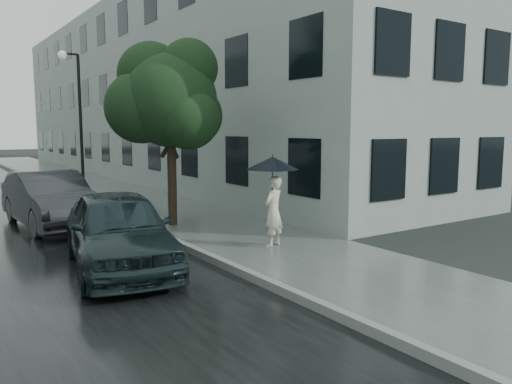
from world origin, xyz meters
TOP-DOWN VIEW (x-y plane):
  - ground at (0.00, 0.00)m, footprint 120.00×120.00m
  - sidewalk at (0.25, 12.00)m, footprint 3.50×60.00m
  - kerb_near at (-1.57, 12.00)m, footprint 0.15×60.00m
  - building_near at (5.47, 19.50)m, footprint 7.02×36.00m
  - pedestrian at (0.20, 2.00)m, footprint 0.67×0.57m
  - umbrella at (0.21, 2.05)m, footprint 1.54×1.54m
  - street_tree at (-0.60, 5.62)m, footprint 3.22×2.93m
  - lamp_post at (-0.99, 13.40)m, footprint 0.84×0.37m
  - car_near at (-3.21, 2.17)m, footprint 2.43×4.51m
  - car_far at (-3.39, 7.06)m, footprint 1.83×4.53m

SIDE VIEW (x-z plane):
  - ground at x=0.00m, z-range 0.00..0.00m
  - sidewalk at x=0.25m, z-range 0.00..0.01m
  - kerb_near at x=-1.57m, z-range 0.00..0.15m
  - car_near at x=-3.21m, z-range 0.01..1.46m
  - car_far at x=-3.39m, z-range 0.01..1.47m
  - pedestrian at x=0.20m, z-range 0.01..1.57m
  - umbrella at x=0.21m, z-range 1.30..2.40m
  - lamp_post at x=-0.99m, z-range 0.38..5.91m
  - street_tree at x=-0.60m, z-range 0.90..5.84m
  - building_near at x=5.47m, z-range 0.00..9.00m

